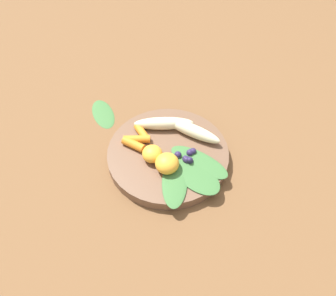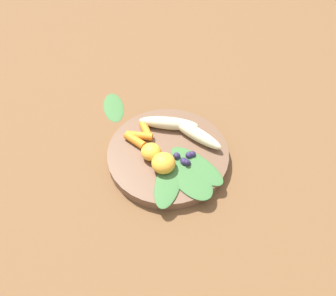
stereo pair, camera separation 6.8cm
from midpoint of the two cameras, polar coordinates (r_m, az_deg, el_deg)
The scene contains 15 objects.
ground_plane at distance 0.71m, azimuth -2.75°, elevation -1.92°, with size 2.40×2.40×0.00m, color brown.
bowl at distance 0.70m, azimuth -2.79°, elevation -1.32°, with size 0.25×0.25×0.02m, color brown.
banana_peeled_left at distance 0.72m, azimuth -3.42°, elevation 4.04°, with size 0.13×0.03×0.03m, color beige.
banana_peeled_right at distance 0.71m, azimuth 1.43°, elevation 2.83°, with size 0.13×0.03×0.03m, color beige.
orange_segment_near at distance 0.65m, azimuth -3.17°, elevation -2.82°, with size 0.05×0.05×0.04m, color #F4A833.
orange_segment_far at distance 0.67m, azimuth -5.60°, elevation -1.17°, with size 0.04×0.04×0.03m, color #F4A833.
carrot_front at distance 0.71m, azimuth -7.16°, elevation 2.46°, with size 0.02×0.02×0.05m, color orange.
carrot_mid_left at distance 0.70m, azimuth -8.09°, elevation 1.33°, with size 0.02×0.02×0.06m, color orange.
carrot_mid_right at distance 0.69m, azimuth -8.69°, elevation 0.47°, with size 0.02×0.02×0.05m, color orange.
blueberry_pile at distance 0.67m, azimuth 0.40°, elevation -1.77°, with size 0.04×0.04×0.02m.
coconut_shred_patch at distance 0.65m, azimuth -0.73°, elevation -4.09°, with size 0.04×0.04×0.00m, color white.
kale_leaf_left at distance 0.64m, azimuth -1.88°, elevation -5.74°, with size 0.12×0.05×0.01m, color #3D7038.
kale_leaf_right at distance 0.65m, azimuth 1.66°, elevation -4.76°, with size 0.11×0.06×0.01m, color #3D7038.
kale_leaf_rear at distance 0.67m, azimuth 2.37°, elevation -2.56°, with size 0.13×0.05×0.01m, color #3D7038.
kale_leaf_stray at distance 0.81m, azimuth -13.37°, elevation 5.65°, with size 0.10×0.05×0.01m, color #3D7038.
Camera 1 is at (-0.10, 0.42, 0.56)m, focal length 35.83 mm.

